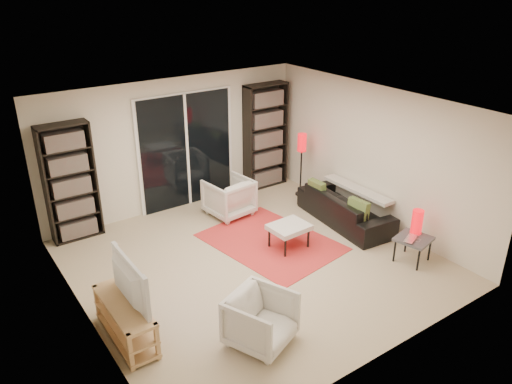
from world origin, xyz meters
TOP-DOWN VIEW (x-y plane):
  - floor at (0.00, 0.00)m, footprint 5.00×5.00m
  - wall_back at (0.00, 2.50)m, footprint 5.00×0.02m
  - wall_front at (0.00, -2.50)m, footprint 5.00×0.02m
  - wall_left at (-2.50, 0.00)m, footprint 0.02×5.00m
  - wall_right at (2.50, 0.00)m, footprint 0.02×5.00m
  - ceiling at (0.00, 0.00)m, footprint 5.00×5.00m
  - sliding_door at (0.20, 2.46)m, footprint 1.92×0.08m
  - bookshelf_left at (-1.95, 2.33)m, footprint 0.80×0.30m
  - bookshelf_right at (1.90, 2.33)m, footprint 0.90×0.30m
  - tv_stand at (-2.23, -0.53)m, footprint 0.38×1.18m
  - tv at (-2.21, -0.53)m, footprint 0.13×0.99m
  - rug at (0.57, 0.34)m, footprint 1.88×2.34m
  - sofa at (2.07, 0.18)m, footprint 0.93×1.97m
  - armchair_back at (0.56, 1.60)m, footprint 0.81×0.83m
  - armchair_front at (-0.95, -1.52)m, footprint 0.92×0.93m
  - ottoman at (0.72, 0.05)m, footprint 0.62×0.52m
  - side_table at (2.00, -1.34)m, footprint 0.58×0.58m
  - laptop at (1.93, -1.39)m, footprint 0.37×0.31m
  - table_lamp at (2.15, -1.25)m, footprint 0.17×0.17m
  - floor_lamp at (2.18, 1.54)m, footprint 0.19×0.19m

SIDE VIEW (x-z plane):
  - floor at x=0.00m, z-range 0.00..0.00m
  - rug at x=0.57m, z-range 0.00..0.01m
  - tv_stand at x=-2.23m, z-range 0.01..0.51m
  - sofa at x=2.07m, z-range 0.00..0.56m
  - armchair_front at x=-0.95m, z-range 0.00..0.65m
  - armchair_back at x=0.56m, z-range 0.00..0.69m
  - ottoman at x=0.72m, z-range 0.15..0.55m
  - side_table at x=2.00m, z-range 0.16..0.56m
  - laptop at x=1.93m, z-range 0.40..0.42m
  - table_lamp at x=2.15m, z-range 0.40..0.78m
  - tv at x=-2.21m, z-range 0.50..1.07m
  - floor_lamp at x=2.18m, z-range 0.32..1.57m
  - bookshelf_left at x=-1.95m, z-range 0.00..1.95m
  - sliding_door at x=0.20m, z-range -0.03..2.13m
  - bookshelf_right at x=1.90m, z-range 0.00..2.10m
  - wall_back at x=0.00m, z-range 0.00..2.40m
  - wall_front at x=0.00m, z-range 0.00..2.40m
  - wall_left at x=-2.50m, z-range 0.00..2.40m
  - wall_right at x=2.50m, z-range 0.00..2.40m
  - ceiling at x=0.00m, z-range 2.39..2.41m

